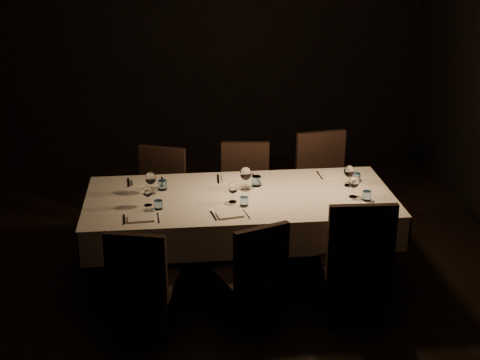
{
  "coord_description": "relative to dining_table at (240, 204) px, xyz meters",
  "views": [
    {
      "loc": [
        -0.53,
        -5.02,
        2.88
      ],
      "look_at": [
        0.0,
        0.0,
        0.9
      ],
      "focal_mm": 50.0,
      "sensor_mm": 36.0,
      "label": 1
    }
  ],
  "objects": [
    {
      "name": "place_setting_near_left",
      "position": [
        -0.74,
        -0.22,
        0.14
      ],
      "size": [
        0.3,
        0.39,
        0.17
      ],
      "rotation": [
        0.0,
        0.0,
        0.07
      ],
      "color": "beige",
      "rests_on": "dining_table"
    },
    {
      "name": "place_setting_near_right",
      "position": [
        0.92,
        -0.22,
        0.15
      ],
      "size": [
        0.34,
        0.4,
        0.18
      ],
      "rotation": [
        0.0,
        0.0,
        -0.17
      ],
      "color": "beige",
      "rests_on": "dining_table"
    },
    {
      "name": "place_setting_near_center",
      "position": [
        -0.07,
        -0.22,
        0.14
      ],
      "size": [
        0.31,
        0.39,
        0.16
      ],
      "rotation": [
        0.0,
        0.0,
        0.19
      ],
      "color": "beige",
      "rests_on": "dining_table"
    },
    {
      "name": "chair_far_center",
      "position": [
        0.13,
        0.74,
        -0.17
      ],
      "size": [
        0.49,
        0.49,
        0.94
      ],
      "rotation": [
        0.0,
        0.0,
        -0.1
      ],
      "color": "black",
      "rests_on": "ground"
    },
    {
      "name": "chair_far_right",
      "position": [
        0.89,
        0.77,
        -0.14
      ],
      "size": [
        0.55,
        0.55,
        1.01
      ],
      "rotation": [
        0.0,
        0.0,
        0.15
      ],
      "color": "black",
      "rests_on": "ground"
    },
    {
      "name": "chair_far_left",
      "position": [
        -0.67,
        0.73,
        -0.17
      ],
      "size": [
        0.57,
        0.57,
        0.93
      ],
      "rotation": [
        0.0,
        0.0,
        -0.36
      ],
      "color": "black",
      "rests_on": "ground"
    },
    {
      "name": "place_setting_far_left",
      "position": [
        -0.72,
        0.22,
        0.15
      ],
      "size": [
        0.35,
        0.41,
        0.19
      ],
      "rotation": [
        0.0,
        0.0,
        0.08
      ],
      "color": "beige",
      "rests_on": "dining_table"
    },
    {
      "name": "room",
      "position": [
        0.0,
        0.0,
        0.81
      ],
      "size": [
        5.01,
        6.01,
        3.01
      ],
      "color": "black",
      "rests_on": "ground"
    },
    {
      "name": "chair_near_left",
      "position": [
        -0.79,
        -0.83,
        -0.19
      ],
      "size": [
        0.53,
        0.53,
        0.9
      ],
      "rotation": [
        0.0,
        0.0,
        2.89
      ],
      "color": "black",
      "rests_on": "ground"
    },
    {
      "name": "place_setting_far_right",
      "position": [
        0.94,
        0.22,
        0.15
      ],
      "size": [
        0.33,
        0.41,
        0.18
      ],
      "rotation": [
        0.0,
        0.0,
        0.04
      ],
      "color": "beige",
      "rests_on": "dining_table"
    },
    {
      "name": "chair_near_right",
      "position": [
        0.79,
        -0.74,
        -0.13
      ],
      "size": [
        0.51,
        0.51,
        1.02
      ],
      "rotation": [
        0.0,
        0.0,
        3.1
      ],
      "color": "black",
      "rests_on": "ground"
    },
    {
      "name": "dining_table",
      "position": [
        0.0,
        0.0,
        0.0
      ],
      "size": [
        2.52,
        1.12,
        0.76
      ],
      "color": "black",
      "rests_on": "ground"
    },
    {
      "name": "chair_near_center",
      "position": [
        0.03,
        -0.78,
        -0.19
      ],
      "size": [
        0.55,
        0.55,
        0.89
      ],
      "rotation": [
        0.0,
        0.0,
        3.5
      ],
      "color": "black",
      "rests_on": "ground"
    },
    {
      "name": "place_setting_far_center",
      "position": [
        0.07,
        0.22,
        0.15
      ],
      "size": [
        0.37,
        0.42,
        0.2
      ],
      "rotation": [
        0.0,
        0.0,
        -0.05
      ],
      "color": "beige",
      "rests_on": "dining_table"
    }
  ]
}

